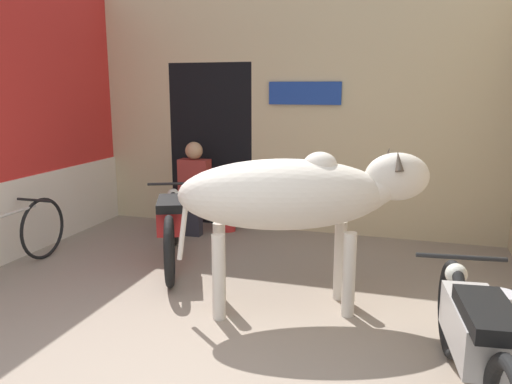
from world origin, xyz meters
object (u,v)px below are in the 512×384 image
Objects in this scene: motorcycle_far at (172,222)px; shopkeeper_seated at (194,185)px; motorcycle_near at (475,340)px; bucket at (500,308)px; cow at (297,195)px; bicycle at (9,240)px; plastic_stool at (228,214)px.

motorcycle_far is 1.56× the size of shopkeeper_seated.
motorcycle_near reaches higher than bucket.
bucket is (1.67, 0.21, -0.88)m from cow.
motorcycle_far is at bearing 147.31° from motorcycle_near.
bucket is (4.68, 0.26, -0.23)m from bicycle.
bicycle is at bearing -176.80° from bucket.
shopkeeper_seated is 4.66× the size of bucket.
plastic_stool is at bearing 29.16° from shopkeeper_seated.
cow reaches higher than plastic_stool.
bicycle is at bearing -179.03° from cow.
plastic_stool is at bearing 130.29° from motorcycle_near.
bicycle is 6.58× the size of bucket.
cow is 1.80m from motorcycle_near.
cow is at bearing -56.28° from plastic_stool.
plastic_stool is (-1.40, 2.10, -0.78)m from cow.
plastic_stool is 3.61m from bucket.
motorcycle_near is 1.40m from bucket.
cow is at bearing -46.34° from shopkeeper_seated.
motorcycle_far is at bearing -77.79° from shopkeeper_seated.
shopkeeper_seated reaches higher than motorcycle_far.
motorcycle_far is at bearing 154.52° from cow.
shopkeeper_seated is 2.80× the size of plastic_stool.
bucket is at bearing -25.75° from shopkeeper_seated.
shopkeeper_seated is 3.89m from bucket.
shopkeeper_seated reaches higher than plastic_stool.
cow reaches higher than bucket.
motorcycle_far is (-1.55, 0.74, -0.55)m from cow.
plastic_stool is (0.15, 1.36, -0.23)m from motorcycle_far.
cow is 4.98× the size of plastic_stool.
plastic_stool is (-2.71, 3.20, -0.23)m from motorcycle_near.
bicycle is 1.41× the size of shopkeeper_seated.
motorcycle_far reaches higher than motorcycle_near.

